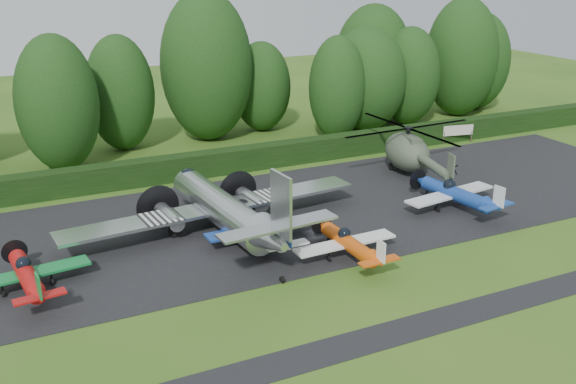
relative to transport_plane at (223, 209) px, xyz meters
name	(u,v)px	position (x,y,z in m)	size (l,w,h in m)	color
ground	(324,283)	(2.89, -8.69, -1.87)	(160.00, 160.00, 0.00)	#2F5818
apron	(256,221)	(2.89, 1.31, -1.86)	(70.00, 18.00, 0.01)	black
taxiway_verge	(383,336)	(2.89, -14.69, -1.86)	(70.00, 2.00, 0.00)	black
hedgerow	(206,175)	(2.89, 12.31, -1.87)	(90.00, 1.60, 2.00)	black
transport_plane	(223,209)	(0.00, 0.00, 0.00)	(20.89, 16.02, 6.69)	silver
light_plane_red	(27,275)	(-12.25, -2.80, -0.76)	(6.89, 7.24, 2.65)	#AE1010
light_plane_white	(263,228)	(1.78, -2.48, -0.72)	(7.14, 7.51, 2.75)	silver
light_plane_orange	(349,243)	(5.64, -6.65, -0.80)	(6.68, 7.02, 2.57)	#D34E0C
light_plane_blue	(455,194)	(16.72, -2.85, -0.64)	(7.67, 8.07, 2.95)	navy
helicopter	(408,149)	(18.48, 5.63, 0.28)	(12.40, 14.51, 3.99)	#3F4938
sign_board	(458,131)	(28.47, 11.22, -0.65)	(3.20, 0.12, 1.80)	#3F3326
tree_0	(120,93)	(-1.63, 23.06, 3.52)	(6.30, 6.30, 10.79)	black
tree_2	(57,104)	(-7.60, 19.04, 3.89)	(6.83, 6.83, 11.54)	black
tree_4	(261,87)	(13.02, 24.10, 2.76)	(6.08, 6.08, 9.28)	black
tree_5	(366,80)	(22.85, 19.57, 3.46)	(8.31, 8.31, 10.68)	black
tree_6	(409,76)	(28.49, 19.95, 3.36)	(6.68, 6.68, 10.48)	black
tree_8	(461,57)	(36.21, 20.92, 4.76)	(8.16, 8.16, 13.27)	black
tree_9	(207,67)	(6.87, 23.15, 5.38)	(8.94, 8.94, 14.51)	black
tree_11	(478,61)	(40.28, 22.76, 3.82)	(7.49, 7.49, 11.40)	black
tree_12	(337,88)	(18.50, 17.91, 3.25)	(5.61, 5.61, 10.26)	black
tree_13	(373,62)	(26.28, 23.78, 4.44)	(8.61, 8.61, 12.63)	black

